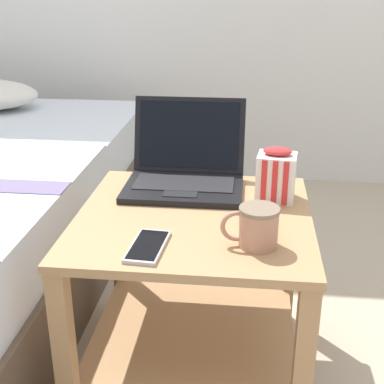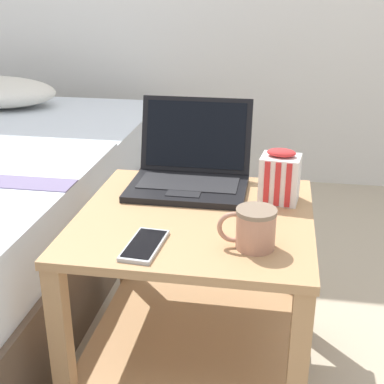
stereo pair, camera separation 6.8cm
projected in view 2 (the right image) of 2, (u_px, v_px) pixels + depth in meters
ground_plane at (195, 369)px, 1.55m from camera, size 8.00×8.00×0.00m
bedside_table at (195, 274)px, 1.43m from camera, size 0.60×0.60×0.49m
laptop at (190, 170)px, 1.53m from camera, size 0.33×0.30×0.23m
mug_front_left at (254, 226)px, 1.18m from camera, size 0.13×0.09×0.09m
snack_bag at (280, 177)px, 1.42m from camera, size 0.11×0.10×0.15m
cell_phone at (144, 245)px, 1.20m from camera, size 0.08×0.16×0.01m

